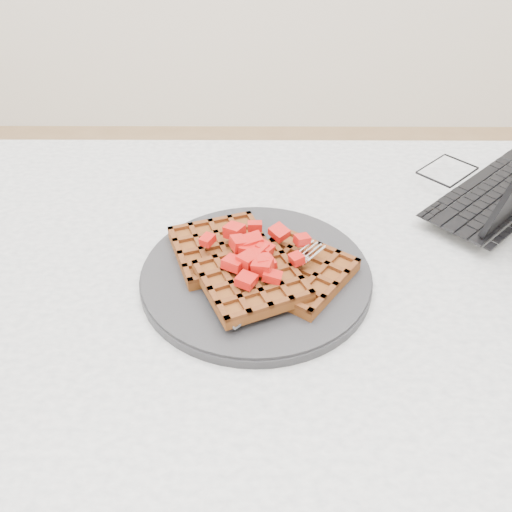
# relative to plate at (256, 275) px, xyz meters

# --- Properties ---
(table) EXTENTS (1.20, 0.80, 0.75)m
(table) POSITION_rel_plate_xyz_m (0.05, -0.01, -0.12)
(table) COLOR silver
(table) RESTS_ON ground
(plate) EXTENTS (0.30, 0.30, 0.02)m
(plate) POSITION_rel_plate_xyz_m (0.00, 0.00, 0.00)
(plate) COLOR #242427
(plate) RESTS_ON table
(waffles) EXTENTS (0.25, 0.22, 0.03)m
(waffles) POSITION_rel_plate_xyz_m (0.00, -0.00, 0.02)
(waffles) COLOR brown
(waffles) RESTS_ON plate
(strawberry_pile) EXTENTS (0.15, 0.15, 0.02)m
(strawberry_pile) POSITION_rel_plate_xyz_m (0.00, 0.00, 0.05)
(strawberry_pile) COLOR #A20000
(strawberry_pile) RESTS_ON waffles
(fork) EXTENTS (0.13, 0.15, 0.02)m
(fork) POSITION_rel_plate_xyz_m (0.03, -0.03, 0.02)
(fork) COLOR silver
(fork) RESTS_ON plate
(laptop) EXTENTS (0.34, 0.34, 0.20)m
(laptop) POSITION_rel_plate_xyz_m (0.36, 0.19, 0.03)
(laptop) COLOR black
(laptop) RESTS_ON table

